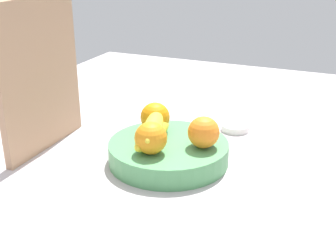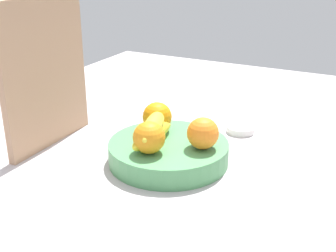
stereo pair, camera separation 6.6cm
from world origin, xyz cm
name	(u,v)px [view 1 (the left image)]	position (x,y,z in cm)	size (l,w,h in cm)	color
ground_plane	(174,161)	(0.00, 0.00, -1.50)	(180.00, 140.00, 3.00)	#B8AEB1
fruit_bowl	(168,152)	(-3.61, 0.12, 2.44)	(27.47, 27.47, 4.89)	#4F965C
orange_front_left	(204,132)	(-2.83, -8.04, 8.41)	(7.06, 7.06, 7.06)	orange
orange_front_right	(155,117)	(1.39, 5.61, 8.41)	(7.06, 7.06, 7.06)	orange
orange_center	(151,138)	(-10.22, 1.27, 8.41)	(7.06, 7.06, 7.06)	orange
banana_bunch	(153,131)	(-5.52, 2.97, 7.99)	(17.55, 8.75, 6.20)	yellow
cutting_board	(40,76)	(-7.36, 31.20, 18.00)	(28.00, 1.80, 36.00)	tan
jar_lid	(235,127)	(20.73, -9.17, 0.85)	(7.47, 7.47, 1.69)	silver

